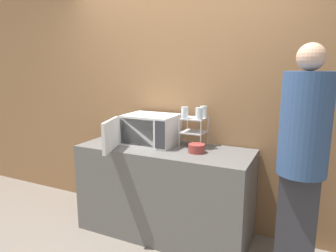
{
  "coord_description": "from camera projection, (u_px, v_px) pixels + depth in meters",
  "views": [
    {
      "loc": [
        1.24,
        -2.18,
        1.65
      ],
      "look_at": [
        0.02,
        0.36,
        1.09
      ],
      "focal_mm": 32.0,
      "sensor_mm": 36.0,
      "label": 1
    }
  ],
  "objects": [
    {
      "name": "ground_plane",
      "position": [
        149.0,
        248.0,
        2.77
      ],
      "size": [
        12.0,
        12.0,
        0.0
      ],
      "primitive_type": "plane",
      "color": "#6B6056"
    },
    {
      "name": "wall_back",
      "position": [
        180.0,
        101.0,
        3.14
      ],
      "size": [
        8.0,
        0.06,
        2.6
      ],
      "color": "olive",
      "rests_on": "ground_plane"
    },
    {
      "name": "counter",
      "position": [
        164.0,
        191.0,
        2.98
      ],
      "size": [
        1.68,
        0.66,
        0.89
      ],
      "color": "#595654",
      "rests_on": "ground_plane"
    },
    {
      "name": "microwave",
      "position": [
        149.0,
        130.0,
        3.0
      ],
      "size": [
        0.54,
        0.78,
        0.3
      ],
      "color": "silver",
      "rests_on": "counter"
    },
    {
      "name": "dish_rack",
      "position": [
        194.0,
        126.0,
        2.9
      ],
      "size": [
        0.23,
        0.22,
        0.28
      ],
      "color": "#B2B2B7",
      "rests_on": "counter"
    },
    {
      "name": "glass_front_left",
      "position": [
        185.0,
        113.0,
        2.85
      ],
      "size": [
        0.07,
        0.07,
        0.11
      ],
      "color": "silver",
      "rests_on": "dish_rack"
    },
    {
      "name": "glass_back_right",
      "position": [
        203.0,
        112.0,
        2.91
      ],
      "size": [
        0.07,
        0.07,
        0.11
      ],
      "color": "silver",
      "rests_on": "dish_rack"
    },
    {
      "name": "glass_front_right",
      "position": [
        199.0,
        113.0,
        2.79
      ],
      "size": [
        0.07,
        0.07,
        0.11
      ],
      "color": "silver",
      "rests_on": "dish_rack"
    },
    {
      "name": "bowl",
      "position": [
        197.0,
        148.0,
        2.72
      ],
      "size": [
        0.15,
        0.15,
        0.08
      ],
      "color": "maroon",
      "rests_on": "counter"
    },
    {
      "name": "person",
      "position": [
        303.0,
        152.0,
        2.22
      ],
      "size": [
        0.36,
        0.36,
        1.82
      ],
      "color": "#2D2D33",
      "rests_on": "ground_plane"
    }
  ]
}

